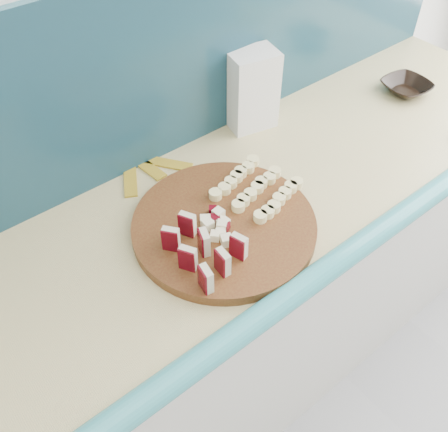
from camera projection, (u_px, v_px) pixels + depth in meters
name	position (u px, v px, depth m)	size (l,w,h in m)	color
kitchen_counter	(239.00, 299.00, 1.62)	(2.20, 0.63, 0.91)	silver
backsplash	(172.00, 67.00, 1.27)	(2.20, 0.02, 0.50)	teal
cutting_board	(224.00, 226.00, 1.21)	(0.45, 0.45, 0.03)	#461D0F
apple_wedges	(202.00, 250.00, 1.10)	(0.14, 0.19, 0.06)	beige
apple_chunks	(216.00, 225.00, 1.18)	(0.07, 0.07, 0.02)	#F9EFC7
banana_slices	(257.00, 188.00, 1.27)	(0.22, 0.20, 0.02)	#EADB8F
brown_bowl	(406.00, 87.00, 1.64)	(0.15, 0.15, 0.04)	black
flour_bag	(252.00, 90.00, 1.44)	(0.14, 0.10, 0.23)	white
banana_peel	(147.00, 168.00, 1.38)	(0.22, 0.18, 0.01)	gold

